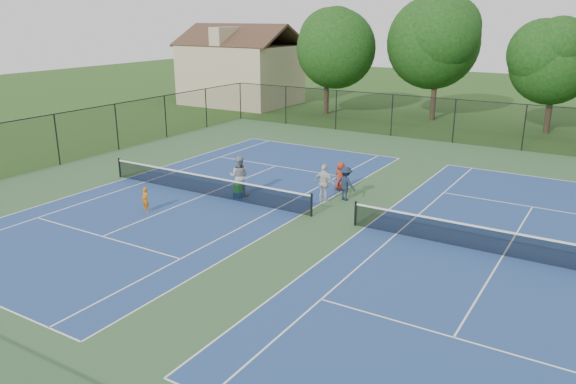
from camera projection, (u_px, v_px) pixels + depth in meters
The scene contains 16 objects.
ground at pixel (333, 221), 24.03m from camera, with size 140.00×140.00×0.00m, color #234716.
court_pad at pixel (333, 221), 24.03m from camera, with size 36.00×36.00×0.01m, color #325831.
tennis_court_left at pixel (206, 193), 27.49m from camera, with size 12.00×23.83×1.07m.
tennis_court_right at pixel (503, 254), 20.51m from camera, with size 12.00×23.83×1.07m.
perimeter_fence at pixel (334, 185), 23.54m from camera, with size 36.08×36.08×3.02m.
tree_back_a at pixel (327, 44), 48.19m from camera, with size 6.80×6.80×9.15m.
tree_back_b at pixel (438, 39), 45.16m from camera, with size 7.60×7.60×10.03m.
tree_back_c at pixel (556, 58), 40.19m from camera, with size 6.00×6.00×8.40m.
clapboard_house at pixel (241, 72), 54.88m from camera, with size 10.80×8.10×7.65m.
child_player at pixel (145, 200), 24.98m from camera, with size 0.42×0.27×1.14m, color #D2670E.
instructor at pixel (239, 176), 27.13m from camera, with size 0.95×0.74×1.96m, color #9C9C9F.
bystander_a at pixel (324, 183), 26.22m from camera, with size 1.07×0.45×1.83m, color silver.
bystander_b at pixel (346, 183), 26.49m from camera, with size 1.06×0.61×1.64m, color #1A2439.
bystander_c at pixel (341, 176), 28.04m from camera, with size 0.71×0.46×1.46m, color #9B2F1C.
ball_crate at pixel (238, 195), 26.96m from camera, with size 0.38×0.29×0.30m, color navy.
ball_hopper at pixel (238, 188), 26.86m from camera, with size 0.34×0.27×0.41m, color green.
Camera 1 is at (10.15, -20.21, 8.44)m, focal length 35.00 mm.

